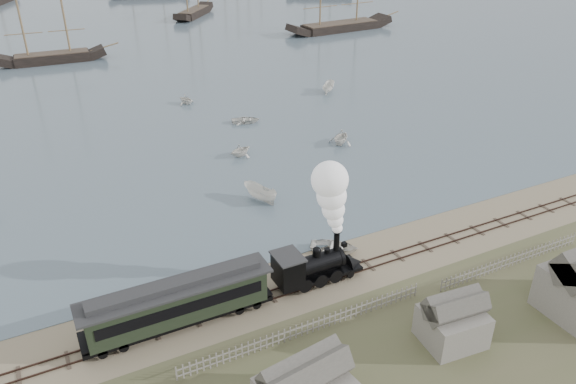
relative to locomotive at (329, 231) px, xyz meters
name	(u,v)px	position (x,y,z in m)	size (l,w,h in m)	color
ground	(336,259)	(2.05, 2.00, -4.50)	(600.00, 600.00, 0.00)	gray
rail_track	(348,271)	(2.05, 0.00, -4.46)	(120.00, 1.80, 0.16)	#32211B
picket_fence_west	(308,334)	(-4.45, -5.00, -4.50)	(19.00, 0.10, 1.20)	slate
picket_fence_east	(511,266)	(14.55, -5.50, -4.50)	(15.00, 0.10, 1.20)	slate
shed_mid	(450,340)	(4.05, -10.00, -4.50)	(4.00, 3.50, 3.60)	slate
locomotive	(329,231)	(0.00, 0.00, 0.00)	(7.83, 2.92, 9.77)	black
passenger_coach	(178,302)	(-12.20, 0.00, -2.39)	(13.71, 2.64, 3.33)	black
beached_dinghy	(334,247)	(2.53, 3.05, -4.07)	(4.14, 2.96, 0.86)	silver
rowboat_1	(240,150)	(2.91, 25.06, -3.67)	(2.92, 2.52, 1.54)	silver
rowboat_2	(260,194)	(0.49, 14.13, -3.64)	(4.16, 1.56, 1.61)	silver
rowboat_3	(246,120)	(7.68, 34.75, -4.04)	(3.81, 2.72, 0.79)	silver
rowboat_4	(341,137)	(15.31, 22.84, -3.53)	(3.44, 2.97, 1.81)	silver
rowboat_5	(328,87)	(24.24, 41.05, -3.68)	(3.94, 1.48, 1.52)	silver
rowboat_7	(186,99)	(2.86, 45.68, -3.70)	(2.80, 2.41, 1.47)	silver
schooner_2	(42,6)	(-11.80, 78.62, 5.56)	(18.60, 4.29, 20.00)	black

